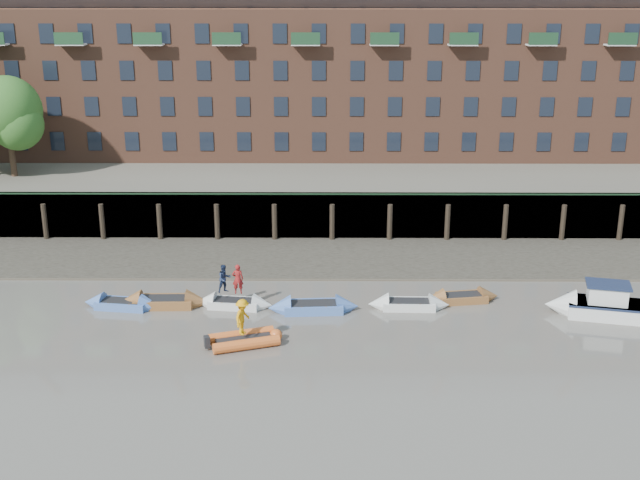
{
  "coord_description": "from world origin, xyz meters",
  "views": [
    {
      "loc": [
        1.5,
        -31.47,
        17.36
      ],
      "look_at": [
        1.22,
        12.0,
        3.2
      ],
      "focal_mm": 45.0,
      "sensor_mm": 36.0,
      "label": 1
    }
  ],
  "objects_px": {
    "rowboat_2": "(164,302)",
    "rowboat_5": "(409,304)",
    "rowboat_6": "(462,298)",
    "rib_tender": "(247,339)",
    "person_rib_crew": "(243,317)",
    "rowboat_3": "(234,303)",
    "motor_launch": "(594,305)",
    "person_rower_a": "(238,279)",
    "rowboat_4": "(313,307)",
    "person_rower_b": "(224,279)",
    "rowboat_1": "(122,304)"
  },
  "relations": [
    {
      "from": "rowboat_3",
      "to": "person_rib_crew",
      "type": "distance_m",
      "value": 5.08
    },
    {
      "from": "rowboat_6",
      "to": "rowboat_4",
      "type": "bearing_deg",
      "value": -179.11
    },
    {
      "from": "rowboat_1",
      "to": "person_rower_b",
      "type": "bearing_deg",
      "value": 10.88
    },
    {
      "from": "person_rower_b",
      "to": "rowboat_2",
      "type": "bearing_deg",
      "value": 148.88
    },
    {
      "from": "rowboat_1",
      "to": "rowboat_3",
      "type": "distance_m",
      "value": 6.2
    },
    {
      "from": "motor_launch",
      "to": "person_rower_b",
      "type": "relative_size",
      "value": 3.89
    },
    {
      "from": "motor_launch",
      "to": "rowboat_3",
      "type": "bearing_deg",
      "value": 9.99
    },
    {
      "from": "rowboat_4",
      "to": "rib_tender",
      "type": "distance_m",
      "value": 5.31
    },
    {
      "from": "rowboat_2",
      "to": "rowboat_3",
      "type": "xyz_separation_m",
      "value": [
        3.94,
        -0.1,
        -0.03
      ]
    },
    {
      "from": "rowboat_3",
      "to": "rib_tender",
      "type": "bearing_deg",
      "value": -69.25
    },
    {
      "from": "rowboat_5",
      "to": "rib_tender",
      "type": "distance_m",
      "value": 9.73
    },
    {
      "from": "rowboat_5",
      "to": "rowboat_1",
      "type": "bearing_deg",
      "value": -178.56
    },
    {
      "from": "person_rower_a",
      "to": "rowboat_4",
      "type": "bearing_deg",
      "value": 168.89
    },
    {
      "from": "rowboat_4",
      "to": "motor_launch",
      "type": "height_order",
      "value": "motor_launch"
    },
    {
      "from": "motor_launch",
      "to": "person_rower_a",
      "type": "bearing_deg",
      "value": 10.06
    },
    {
      "from": "rowboat_1",
      "to": "person_rower_a",
      "type": "relative_size",
      "value": 2.69
    },
    {
      "from": "rowboat_2",
      "to": "rowboat_6",
      "type": "distance_m",
      "value": 16.74
    },
    {
      "from": "rowboat_2",
      "to": "person_rower_b",
      "type": "xyz_separation_m",
      "value": [
        3.42,
        0.04,
        1.39
      ]
    },
    {
      "from": "person_rib_crew",
      "to": "person_rower_a",
      "type": "bearing_deg",
      "value": 29.92
    },
    {
      "from": "rib_tender",
      "to": "person_rower_a",
      "type": "bearing_deg",
      "value": 81.83
    },
    {
      "from": "rowboat_6",
      "to": "rowboat_3",
      "type": "bearing_deg",
      "value": 174.93
    },
    {
      "from": "rowboat_3",
      "to": "motor_launch",
      "type": "distance_m",
      "value": 19.64
    },
    {
      "from": "rowboat_5",
      "to": "rowboat_2",
      "type": "bearing_deg",
      "value": -179.55
    },
    {
      "from": "rowboat_6",
      "to": "rowboat_1",
      "type": "bearing_deg",
      "value": 174.03
    },
    {
      "from": "rowboat_1",
      "to": "person_rower_b",
      "type": "distance_m",
      "value": 5.87
    },
    {
      "from": "rowboat_5",
      "to": "person_rib_crew",
      "type": "relative_size",
      "value": 2.45
    },
    {
      "from": "rowboat_3",
      "to": "person_rower_b",
      "type": "bearing_deg",
      "value": 171.76
    },
    {
      "from": "rowboat_2",
      "to": "rowboat_5",
      "type": "distance_m",
      "value": 13.62
    },
    {
      "from": "rowboat_1",
      "to": "motor_launch",
      "type": "bearing_deg",
      "value": 6.0
    },
    {
      "from": "rowboat_5",
      "to": "motor_launch",
      "type": "bearing_deg",
      "value": -4.25
    },
    {
      "from": "rowboat_2",
      "to": "person_rib_crew",
      "type": "relative_size",
      "value": 2.75
    },
    {
      "from": "rib_tender",
      "to": "person_rower_b",
      "type": "bearing_deg",
      "value": 89.74
    },
    {
      "from": "person_rib_crew",
      "to": "rowboat_2",
      "type": "bearing_deg",
      "value": 66.2
    },
    {
      "from": "rowboat_6",
      "to": "rib_tender",
      "type": "height_order",
      "value": "rowboat_6"
    },
    {
      "from": "person_rower_b",
      "to": "rib_tender",
      "type": "bearing_deg",
      "value": -103.13
    },
    {
      "from": "rowboat_4",
      "to": "person_rower_a",
      "type": "relative_size",
      "value": 2.98
    },
    {
      "from": "rowboat_5",
      "to": "rowboat_6",
      "type": "distance_m",
      "value": 3.26
    },
    {
      "from": "rowboat_4",
      "to": "person_rib_crew",
      "type": "bearing_deg",
      "value": -132.61
    },
    {
      "from": "rowboat_2",
      "to": "person_rower_b",
      "type": "height_order",
      "value": "person_rower_b"
    },
    {
      "from": "rowboat_2",
      "to": "rib_tender",
      "type": "distance_m",
      "value": 7.03
    },
    {
      "from": "person_rower_a",
      "to": "rowboat_6",
      "type": "bearing_deg",
      "value": -179.5
    },
    {
      "from": "rowboat_3",
      "to": "rowboat_5",
      "type": "xyz_separation_m",
      "value": [
        9.68,
        -0.09,
        0.01
      ]
    },
    {
      "from": "rowboat_5",
      "to": "rib_tender",
      "type": "relative_size",
      "value": 1.2
    },
    {
      "from": "rowboat_2",
      "to": "rowboat_1",
      "type": "bearing_deg",
      "value": -175.35
    },
    {
      "from": "rowboat_5",
      "to": "person_rower_a",
      "type": "distance_m",
      "value": 9.55
    },
    {
      "from": "rowboat_4",
      "to": "rowboat_5",
      "type": "height_order",
      "value": "rowboat_4"
    },
    {
      "from": "rowboat_4",
      "to": "rowboat_6",
      "type": "xyz_separation_m",
      "value": [
        8.37,
        1.48,
        -0.03
      ]
    },
    {
      "from": "person_rower_a",
      "to": "rowboat_3",
      "type": "bearing_deg",
      "value": -12.66
    },
    {
      "from": "motor_launch",
      "to": "rowboat_1",
      "type": "bearing_deg",
      "value": 11.04
    },
    {
      "from": "rowboat_5",
      "to": "person_rower_b",
      "type": "xyz_separation_m",
      "value": [
        -10.2,
        0.24,
        1.41
      ]
    }
  ]
}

